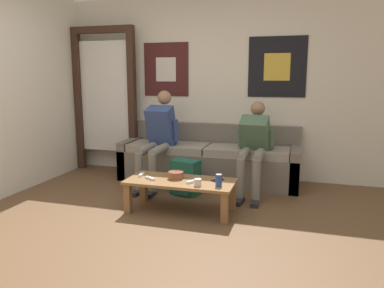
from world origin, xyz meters
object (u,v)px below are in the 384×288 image
object	(u,v)px
backpack	(185,178)
game_controller_near_left	(142,175)
ceramic_bowl	(176,175)
person_seated_teen	(254,143)
coffee_table	(181,185)
game_controller_far_center	(192,181)
game_controller_near_right	(150,178)
couch	(209,161)
pillar_candle	(198,182)
drink_can_blue	(219,180)
cell_phone	(218,180)
person_seated_adult	(158,135)

from	to	relation	value
backpack	game_controller_near_left	bearing A→B (deg)	-124.80
backpack	ceramic_bowl	bearing A→B (deg)	-83.67
person_seated_teen	ceramic_bowl	size ratio (longest dim) A/B	6.57
person_seated_teen	ceramic_bowl	world-z (taller)	person_seated_teen
coffee_table	person_seated_teen	world-z (taller)	person_seated_teen
game_controller_far_center	game_controller_near_right	bearing A→B (deg)	-178.60
coffee_table	person_seated_teen	distance (m)	1.17
couch	game_controller_near_left	xyz separation A→B (m)	(-0.47, -1.19, 0.07)
backpack	pillar_candle	distance (m)	0.80
couch	backpack	distance (m)	0.70
game_controller_near_left	drink_can_blue	bearing A→B (deg)	-9.16
backpack	pillar_candle	world-z (taller)	backpack
drink_can_blue	backpack	bearing A→B (deg)	131.05
couch	coffee_table	xyz separation A→B (m)	(0.00, -1.24, 0.00)
couch	drink_can_blue	size ratio (longest dim) A/B	19.69
pillar_candle	game_controller_far_center	xyz separation A→B (m)	(-0.09, 0.09, -0.02)
pillar_candle	game_controller_near_left	xyz separation A→B (m)	(-0.71, 0.19, -0.02)
couch	person_seated_teen	distance (m)	0.81
cell_phone	game_controller_near_right	bearing A→B (deg)	-166.92
person_seated_adult	backpack	bearing A→B (deg)	-34.22
ceramic_bowl	game_controller_near_left	xyz separation A→B (m)	(-0.41, 0.00, -0.03)
couch	game_controller_near_left	distance (m)	1.28
game_controller_near_left	game_controller_far_center	distance (m)	0.63
game_controller_near_left	game_controller_far_center	bearing A→B (deg)	-9.44
game_controller_near_left	cell_phone	bearing A→B (deg)	3.34
game_controller_near_right	pillar_candle	bearing A→B (deg)	-8.18
drink_can_blue	person_seated_teen	bearing A→B (deg)	77.94
game_controller_near_left	game_controller_near_right	bearing A→B (deg)	-37.27
game_controller_near_left	cell_phone	distance (m)	0.86
drink_can_blue	game_controller_near_left	world-z (taller)	drink_can_blue
person_seated_adult	person_seated_teen	bearing A→B (deg)	1.32
person_seated_teen	cell_phone	distance (m)	0.89
drink_can_blue	pillar_candle	bearing A→B (deg)	-167.23
ceramic_bowl	cell_phone	bearing A→B (deg)	6.56
person_seated_teen	backpack	size ratio (longest dim) A/B	2.59
couch	game_controller_far_center	distance (m)	1.30
coffee_table	drink_can_blue	world-z (taller)	drink_can_blue
person_seated_adult	ceramic_bowl	size ratio (longest dim) A/B	7.31
person_seated_adult	couch	bearing A→B (deg)	30.90
ceramic_bowl	game_controller_near_right	size ratio (longest dim) A/B	1.22
couch	game_controller_far_center	world-z (taller)	couch
drink_can_blue	game_controller_near_left	bearing A→B (deg)	170.84
game_controller_near_left	game_controller_far_center	size ratio (longest dim) A/B	1.02
game_controller_far_center	person_seated_adult	bearing A→B (deg)	128.75
drink_can_blue	game_controller_near_right	world-z (taller)	drink_can_blue
ceramic_bowl	game_controller_near_right	xyz separation A→B (m)	(-0.26, -0.11, -0.03)
game_controller_near_left	game_controller_near_right	world-z (taller)	same
cell_phone	couch	bearing A→B (deg)	108.75
drink_can_blue	coffee_table	bearing A→B (deg)	167.52
person_seated_adult	backpack	size ratio (longest dim) A/B	2.89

